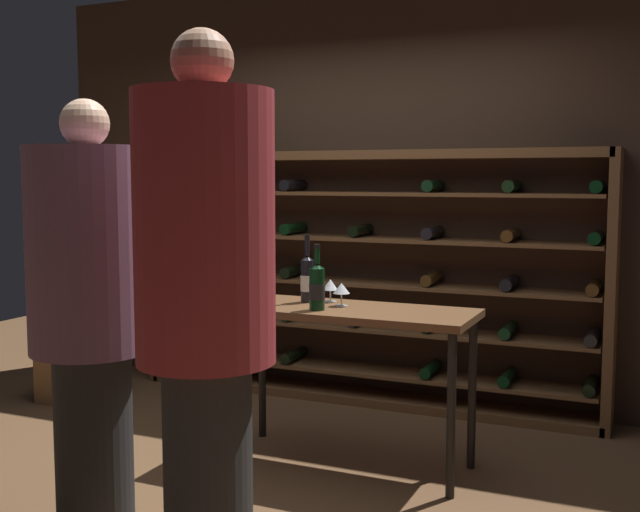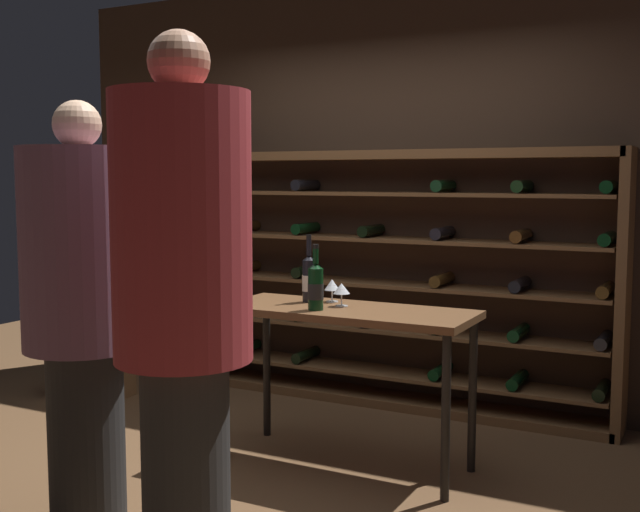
# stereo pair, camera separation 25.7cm
# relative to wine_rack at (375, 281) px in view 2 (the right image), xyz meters

# --- Properties ---
(ground_plane) EXTENTS (9.37, 9.37, 0.00)m
(ground_plane) POSITION_rel_wine_rack_xyz_m (0.05, -1.48, -0.84)
(ground_plane) COLOR brown
(back_wall) EXTENTS (5.23, 0.10, 2.92)m
(back_wall) POSITION_rel_wine_rack_xyz_m (0.05, 0.21, 0.62)
(back_wall) COLOR #3D2B1E
(back_wall) RESTS_ON ground
(wine_rack) EXTENTS (3.30, 0.32, 1.72)m
(wine_rack) POSITION_rel_wine_rack_xyz_m (0.00, 0.00, 0.00)
(wine_rack) COLOR brown
(wine_rack) RESTS_ON ground
(tasting_table) EXTENTS (1.36, 0.53, 0.85)m
(tasting_table) POSITION_rel_wine_rack_xyz_m (0.35, -1.16, -0.09)
(tasting_table) COLOR brown
(tasting_table) RESTS_ON ground
(person_bystander_dark_jacket) EXTENTS (0.50, 0.50, 2.06)m
(person_bystander_dark_jacket) POSITION_rel_wine_rack_xyz_m (0.40, -2.63, 0.29)
(person_bystander_dark_jacket) COLOR #272727
(person_bystander_dark_jacket) RESTS_ON ground
(person_guest_khaki) EXTENTS (0.51, 0.51, 1.87)m
(person_guest_khaki) POSITION_rel_wine_rack_xyz_m (-0.35, -2.36, 0.18)
(person_guest_khaki) COLOR #252525
(person_guest_khaki) RESTS_ON ground
(wine_crate) EXTENTS (0.50, 0.37, 0.33)m
(wine_crate) POSITION_rel_wine_rack_xyz_m (-1.80, -0.80, -0.68)
(wine_crate) COLOR brown
(wine_crate) RESTS_ON ground
(wine_bottle_black_capsule) EXTENTS (0.08, 0.08, 0.37)m
(wine_bottle_black_capsule) POSITION_rel_wine_rack_xyz_m (0.07, -1.07, 0.14)
(wine_bottle_black_capsule) COLOR black
(wine_bottle_black_capsule) RESTS_ON tasting_table
(wine_bottle_red_label) EXTENTS (0.08, 0.08, 0.35)m
(wine_bottle_red_label) POSITION_rel_wine_rack_xyz_m (0.23, -1.29, 0.14)
(wine_bottle_red_label) COLOR black
(wine_bottle_red_label) RESTS_ON tasting_table
(wine_glass_stemmed_center) EXTENTS (0.09, 0.09, 0.13)m
(wine_glass_stemmed_center) POSITION_rel_wine_rack_xyz_m (0.30, -1.13, 0.10)
(wine_glass_stemmed_center) COLOR silver
(wine_glass_stemmed_center) RESTS_ON tasting_table
(wine_glass_stemmed_right) EXTENTS (0.09, 0.09, 0.13)m
(wine_glass_stemmed_right) POSITION_rel_wine_rack_xyz_m (0.19, -1.02, 0.10)
(wine_glass_stemmed_right) COLOR silver
(wine_glass_stemmed_right) RESTS_ON tasting_table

